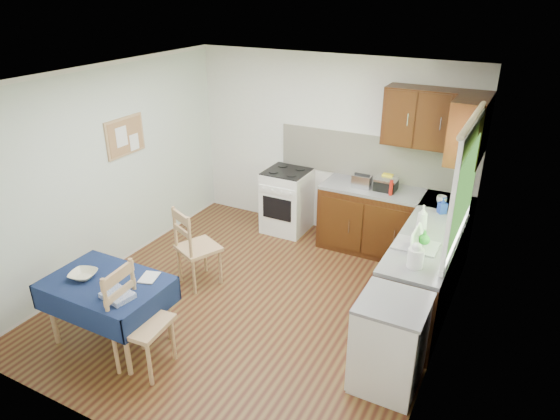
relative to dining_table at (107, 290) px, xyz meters
The scene contains 33 objects.
floor 1.66m from the dining_table, 53.65° to the left, with size 4.20×4.20×0.00m, color #441E12.
ceiling 2.45m from the dining_table, 53.65° to the left, with size 4.00×4.20×0.02m, color silver.
wall_back 3.53m from the dining_table, 74.66° to the left, with size 4.00×0.02×2.50m, color white.
wall_front 1.41m from the dining_table, 42.88° to the right, with size 4.00×0.02×2.50m, color white.
wall_left 1.78m from the dining_table, 130.93° to the left, with size 0.02×4.20×2.50m, color silver.
wall_right 3.24m from the dining_table, 23.15° to the left, with size 0.02×4.20×2.50m, color white.
base_cabinets 3.39m from the dining_table, 47.75° to the left, with size 1.90×2.30×0.86m.
worktop_back 3.64m from the dining_table, 57.15° to the left, with size 1.90×0.60×0.04m, color slate.
worktop_right 3.25m from the dining_table, 35.94° to the left, with size 0.60×1.70×0.04m, color slate.
worktop_corner 4.03m from the dining_table, 49.34° to the left, with size 0.60×0.60×0.04m, color slate.
splashback 3.73m from the dining_table, 64.80° to the left, with size 2.70×0.02×0.60m, color white.
upper_cabinets 4.10m from the dining_table, 51.28° to the left, with size 1.20×0.85×0.70m.
stove 3.08m from the dining_table, 82.19° to the left, with size 0.60×0.61×0.92m.
window 3.64m from the dining_table, 33.98° to the left, with size 0.04×1.48×1.26m.
fridge 2.71m from the dining_table, 14.92° to the left, with size 0.58×0.60×0.89m.
corkboard 2.12m from the dining_table, 124.22° to the left, with size 0.04×0.62×0.47m.
dining_table is the anchor object (origin of this frame).
chair_far 1.25m from the dining_table, 84.67° to the left, with size 0.58×0.58×0.99m.
chair_near 0.52m from the dining_table, 15.90° to the right, with size 0.49×0.49×1.03m.
toaster 3.37m from the dining_table, 62.64° to the left, with size 0.24×0.15×0.19m.
sandwich_press 3.57m from the dining_table, 58.79° to the left, with size 0.27×0.23×0.16m.
sauce_bottle 3.51m from the dining_table, 56.11° to the left, with size 0.04×0.04×0.20m, color #B5190E.
yellow_packet 3.65m from the dining_table, 59.85° to the left, with size 0.13×0.09×0.18m, color yellow.
dish_rack 3.09m from the dining_table, 33.84° to the left, with size 0.43×0.33×0.20m.
kettle 2.97m from the dining_table, 26.47° to the left, with size 0.15×0.15×0.25m.
cup 3.90m from the dining_table, 48.81° to the left, with size 0.12×0.12×0.10m, color silver.
soap_bottle_a 3.29m from the dining_table, 39.51° to the left, with size 0.11×0.12×0.30m, color white.
soap_bottle_b 3.74m from the dining_table, 45.32° to the left, with size 0.09×0.09×0.19m, color #1C3AA5.
soap_bottle_c 3.19m from the dining_table, 34.54° to the left, with size 0.12×0.12×0.15m, color #27902A.
plate_bowl 0.28m from the dining_table, 168.12° to the right, with size 0.25×0.25×0.06m, color beige.
book 0.36m from the dining_table, 38.87° to the left, with size 0.16×0.21×0.02m, color white.
spice_jar 0.19m from the dining_table, ahead, with size 0.04×0.04×0.09m, color #238235.
tea_towel 0.36m from the dining_table, 25.79° to the right, with size 0.27×0.22×0.05m, color #294698.
Camera 1 is at (2.46, -4.08, 3.33)m, focal length 32.00 mm.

